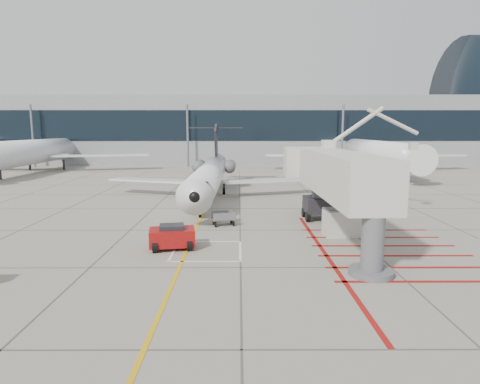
{
  "coord_description": "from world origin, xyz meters",
  "views": [
    {
      "loc": [
        -0.09,
        -24.32,
        7.24
      ],
      "look_at": [
        0.0,
        6.0,
        2.5
      ],
      "focal_mm": 30.0,
      "sensor_mm": 36.0,
      "label": 1
    }
  ],
  "objects": [
    {
      "name": "baggage_cart",
      "position": [
        -1.27,
        5.49,
        0.55
      ],
      "size": [
        1.95,
        1.48,
        1.1
      ],
      "primitive_type": null,
      "rotation": [
        0.0,
        0.0,
        0.23
      ],
      "color": "slate",
      "rests_on": "ground_plane"
    },
    {
      "name": "cone_nose",
      "position": [
        -1.87,
        6.68,
        0.23
      ],
      "size": [
        0.33,
        0.33,
        0.46
      ],
      "primitive_type": "cone",
      "color": "#FF4A0D",
      "rests_on": "ground_plane"
    },
    {
      "name": "cone_side",
      "position": [
        -1.2,
        8.65,
        0.24
      ],
      "size": [
        0.34,
        0.34,
        0.47
      ],
      "primitive_type": "cone",
      "color": "orange",
      "rests_on": "ground_plane"
    },
    {
      "name": "regional_jet",
      "position": [
        -3.24,
        15.17,
        3.89
      ],
      "size": [
        23.8,
        29.88,
        7.77
      ],
      "primitive_type": null,
      "rotation": [
        0.0,
        0.0,
        -0.01
      ],
      "color": "white",
      "rests_on": "ground_plane"
    },
    {
      "name": "jet_bridge",
      "position": [
        6.46,
        1.49,
        3.84
      ],
      "size": [
        9.38,
        19.35,
        7.69
      ],
      "primitive_type": null,
      "rotation": [
        0.0,
        0.0,
        0.01
      ],
      "color": "silver",
      "rests_on": "ground_plane"
    },
    {
      "name": "bg_aircraft_c",
      "position": [
        22.91,
        46.0,
        6.03
      ],
      "size": [
        36.16,
        40.17,
        12.05
      ],
      "primitive_type": null,
      "color": "silver",
      "rests_on": "ground_plane"
    },
    {
      "name": "bg_aircraft_b",
      "position": [
        -34.83,
        46.0,
        6.16
      ],
      "size": [
        36.98,
        41.09,
        12.33
      ],
      "primitive_type": null,
      "color": "silver",
      "rests_on": "ground_plane"
    },
    {
      "name": "ground_power_unit",
      "position": [
        6.97,
        2.45,
        0.95
      ],
      "size": [
        2.52,
        1.63,
        1.9
      ],
      "primitive_type": null,
      "rotation": [
        0.0,
        0.0,
        0.1
      ],
      "color": "beige",
      "rests_on": "ground_plane"
    },
    {
      "name": "ground_plane",
      "position": [
        0.0,
        0.0,
        0.0
      ],
      "size": [
        260.0,
        260.0,
        0.0
      ],
      "primitive_type": "plane",
      "color": "gray",
      "rests_on": "ground"
    },
    {
      "name": "terminal_glass_band",
      "position": [
        10.0,
        55.95,
        8.0
      ],
      "size": [
        180.0,
        0.1,
        6.0
      ],
      "primitive_type": "cube",
      "color": "black",
      "rests_on": "ground_plane"
    },
    {
      "name": "terminal_building",
      "position": [
        10.0,
        70.0,
        7.0
      ],
      "size": [
        180.0,
        28.0,
        14.0
      ],
      "primitive_type": "cube",
      "color": "gray",
      "rests_on": "ground_plane"
    },
    {
      "name": "pushback_tug",
      "position": [
        -4.18,
        -0.52,
        0.79
      ],
      "size": [
        2.97,
        2.14,
        1.59
      ],
      "primitive_type": null,
      "rotation": [
        0.0,
        0.0,
        0.17
      ],
      "color": "maroon",
      "rests_on": "ground_plane"
    }
  ]
}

